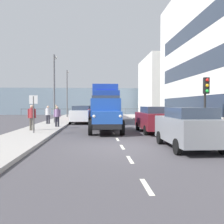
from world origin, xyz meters
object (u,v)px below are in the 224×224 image
(pedestrian_strolling, at_px, (56,112))
(traffic_light_near, at_px, (206,93))
(car_red_oppositeside_1, at_px, (83,113))
(pedestrian_couple_a, at_px, (48,113))
(lamp_post_far, at_px, (67,89))
(car_navy_oppositeside_2, at_px, (86,111))
(pedestrian_near_railing, at_px, (57,115))
(lorry_cargo_blue, at_px, (105,103))
(lamp_post_promenade, at_px, (54,82))
(truck_vintage_blue, at_px, (106,115))
(car_maroon_kerbside_1, at_px, (154,119))
(pedestrian_in_dark_coat, at_px, (32,115))
(car_grey_kerbside_near, at_px, (188,127))
(car_white_oppositeside_0, at_px, (80,114))
(street_sign, at_px, (34,107))

(pedestrian_strolling, xyz_separation_m, traffic_light_near, (-10.07, 10.96, 1.32))
(car_red_oppositeside_1, height_order, pedestrian_couple_a, pedestrian_couple_a)
(pedestrian_strolling, height_order, lamp_post_far, lamp_post_far)
(car_navy_oppositeside_2, relative_size, pedestrian_near_railing, 2.97)
(pedestrian_near_railing, relative_size, pedestrian_couple_a, 0.98)
(pedestrian_strolling, bearing_deg, pedestrian_near_railing, 100.30)
(lamp_post_far, bearing_deg, lorry_cargo_blue, 119.92)
(pedestrian_strolling, bearing_deg, traffic_light_near, 132.56)
(lorry_cargo_blue, xyz_separation_m, lamp_post_promenade, (4.80, 2.14, 1.89))
(traffic_light_near, bearing_deg, pedestrian_couple_a, -39.64)
(truck_vintage_blue, bearing_deg, lamp_post_far, -75.50)
(lorry_cargo_blue, distance_m, pedestrian_near_railing, 7.56)
(car_maroon_kerbside_1, distance_m, lamp_post_far, 19.84)
(car_navy_oppositeside_2, bearing_deg, traffic_light_near, 108.45)
(pedestrian_in_dark_coat, distance_m, lamp_post_far, 17.70)
(car_grey_kerbside_near, xyz_separation_m, pedestrian_couple_a, (8.11, -11.84, 0.19))
(truck_vintage_blue, bearing_deg, pedestrian_in_dark_coat, -4.37)
(car_grey_kerbside_near, xyz_separation_m, car_white_oppositeside_0, (5.43, -14.04, 0.00))
(truck_vintage_blue, distance_m, car_navy_oppositeside_2, 20.45)
(street_sign, bearing_deg, lamp_post_promenade, -88.83)
(truck_vintage_blue, height_order, lamp_post_promenade, lamp_post_promenade)
(car_white_oppositeside_0, bearing_deg, lorry_cargo_blue, -152.64)
(street_sign, bearing_deg, car_white_oppositeside_0, -103.21)
(car_red_oppositeside_1, distance_m, street_sign, 14.86)
(pedestrian_couple_a, distance_m, street_sign, 7.02)
(pedestrian_strolling, bearing_deg, car_grey_kerbside_near, 118.78)
(car_maroon_kerbside_1, relative_size, car_white_oppositeside_0, 1.09)
(traffic_light_near, xyz_separation_m, lamp_post_far, (10.10, -20.58, 1.52))
(pedestrian_strolling, bearing_deg, car_red_oppositeside_1, -113.95)
(lorry_cargo_blue, distance_m, traffic_light_near, 13.16)
(lamp_post_far, bearing_deg, car_maroon_kerbside_1, 113.59)
(pedestrian_couple_a, distance_m, lamp_post_promenade, 3.19)
(car_maroon_kerbside_1, bearing_deg, car_grey_kerbside_near, 90.00)
(pedestrian_near_railing, xyz_separation_m, lamp_post_promenade, (0.91, -4.26, 2.89))
(pedestrian_couple_a, distance_m, pedestrian_strolling, 2.39)
(car_grey_kerbside_near, xyz_separation_m, car_navy_oppositeside_2, (5.43, -26.31, 0.00))
(car_navy_oppositeside_2, bearing_deg, lamp_post_promenade, 79.96)
(pedestrian_near_railing, xyz_separation_m, lamp_post_far, (1.00, -14.90, 2.93))
(truck_vintage_blue, height_order, street_sign, truck_vintage_blue)
(car_grey_kerbside_near, distance_m, pedestrian_couple_a, 14.35)
(lorry_cargo_blue, height_order, lamp_post_far, lamp_post_far)
(truck_vintage_blue, distance_m, car_red_oppositeside_1, 13.75)
(pedestrian_near_railing, bearing_deg, lorry_cargo_blue, -121.34)
(lorry_cargo_blue, relative_size, car_white_oppositeside_0, 1.98)
(lorry_cargo_blue, height_order, lamp_post_promenade, lamp_post_promenade)
(car_white_oppositeside_0, height_order, pedestrian_near_railing, pedestrian_near_railing)
(truck_vintage_blue, height_order, pedestrian_in_dark_coat, truck_vintage_blue)
(pedestrian_couple_a, bearing_deg, pedestrian_strolling, -97.38)
(truck_vintage_blue, xyz_separation_m, street_sign, (4.36, 1.12, 0.50))
(car_maroon_kerbside_1, bearing_deg, car_red_oppositeside_1, -68.36)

